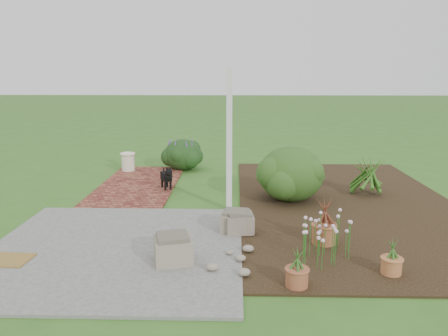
{
  "coord_description": "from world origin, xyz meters",
  "views": [
    {
      "loc": [
        0.41,
        -7.4,
        2.42
      ],
      "look_at": [
        0.2,
        0.4,
        0.7
      ],
      "focal_mm": 35.0,
      "sensor_mm": 36.0,
      "label": 1
    }
  ],
  "objects_px": {
    "stone_trough_near": "(173,250)",
    "evergreen_shrub": "(291,172)",
    "black_dog": "(167,176)",
    "cream_ceramic_urn": "(128,162)"
  },
  "relations": [
    {
      "from": "stone_trough_near",
      "to": "evergreen_shrub",
      "type": "xyz_separation_m",
      "value": [
        1.85,
        2.9,
        0.36
      ]
    },
    {
      "from": "stone_trough_near",
      "to": "cream_ceramic_urn",
      "type": "relative_size",
      "value": 1.08
    },
    {
      "from": "stone_trough_near",
      "to": "black_dog",
      "type": "bearing_deg",
      "value": 100.09
    },
    {
      "from": "black_dog",
      "to": "evergreen_shrub",
      "type": "relative_size",
      "value": 0.41
    },
    {
      "from": "stone_trough_near",
      "to": "evergreen_shrub",
      "type": "height_order",
      "value": "evergreen_shrub"
    },
    {
      "from": "stone_trough_near",
      "to": "evergreen_shrub",
      "type": "distance_m",
      "value": 3.45
    },
    {
      "from": "stone_trough_near",
      "to": "evergreen_shrub",
      "type": "bearing_deg",
      "value": 57.49
    },
    {
      "from": "black_dog",
      "to": "evergreen_shrub",
      "type": "distance_m",
      "value": 2.57
    },
    {
      "from": "cream_ceramic_urn",
      "to": "stone_trough_near",
      "type": "bearing_deg",
      "value": -70.57
    },
    {
      "from": "evergreen_shrub",
      "to": "stone_trough_near",
      "type": "bearing_deg",
      "value": -122.51
    }
  ]
}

